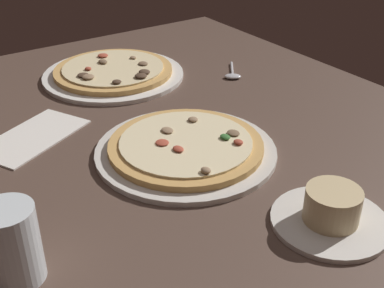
{
  "coord_description": "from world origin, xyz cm",
  "views": [
    {
      "loc": [
        61.09,
        -43.48,
        50.8
      ],
      "look_at": [
        -2.16,
        -0.13,
        7.0
      ],
      "focal_mm": 47.33,
      "sensor_mm": 36.0,
      "label": 1
    }
  ],
  "objects_px": {
    "water_glass": "(13,249)",
    "paper_menu": "(33,137)",
    "pizza_main": "(185,148)",
    "spoon": "(232,74)",
    "ramekin_on_saucer": "(331,212)",
    "pizza_side": "(113,72)"
  },
  "relations": [
    {
      "from": "pizza_side",
      "to": "spoon",
      "type": "distance_m",
      "value": 0.29
    },
    {
      "from": "pizza_main",
      "to": "water_glass",
      "type": "bearing_deg",
      "value": -68.53
    },
    {
      "from": "water_glass",
      "to": "spoon",
      "type": "height_order",
      "value": "water_glass"
    },
    {
      "from": "paper_menu",
      "to": "ramekin_on_saucer",
      "type": "bearing_deg",
      "value": 1.39
    },
    {
      "from": "pizza_main",
      "to": "paper_menu",
      "type": "xyz_separation_m",
      "value": [
        -0.22,
        -0.21,
        -0.01
      ]
    },
    {
      "from": "spoon",
      "to": "pizza_main",
      "type": "bearing_deg",
      "value": -51.24
    },
    {
      "from": "ramekin_on_saucer",
      "to": "spoon",
      "type": "distance_m",
      "value": 0.58
    },
    {
      "from": "water_glass",
      "to": "spoon",
      "type": "xyz_separation_m",
      "value": [
        -0.38,
        0.65,
        -0.04
      ]
    },
    {
      "from": "paper_menu",
      "to": "spoon",
      "type": "bearing_deg",
      "value": 66.2
    },
    {
      "from": "paper_menu",
      "to": "spoon",
      "type": "height_order",
      "value": "spoon"
    },
    {
      "from": "ramekin_on_saucer",
      "to": "spoon",
      "type": "relative_size",
      "value": 1.69
    },
    {
      "from": "water_glass",
      "to": "ramekin_on_saucer",
      "type": "bearing_deg",
      "value": 69.84
    },
    {
      "from": "pizza_main",
      "to": "ramekin_on_saucer",
      "type": "relative_size",
      "value": 1.89
    },
    {
      "from": "pizza_main",
      "to": "ramekin_on_saucer",
      "type": "xyz_separation_m",
      "value": [
        0.29,
        0.06,
        0.01
      ]
    },
    {
      "from": "pizza_side",
      "to": "spoon",
      "type": "bearing_deg",
      "value": 56.62
    },
    {
      "from": "ramekin_on_saucer",
      "to": "paper_menu",
      "type": "height_order",
      "value": "ramekin_on_saucer"
    },
    {
      "from": "water_glass",
      "to": "paper_menu",
      "type": "distance_m",
      "value": 0.38
    },
    {
      "from": "water_glass",
      "to": "pizza_main",
      "type": "bearing_deg",
      "value": 111.47
    },
    {
      "from": "spoon",
      "to": "ramekin_on_saucer",
      "type": "bearing_deg",
      "value": -24.26
    },
    {
      "from": "pizza_main",
      "to": "spoon",
      "type": "height_order",
      "value": "pizza_main"
    },
    {
      "from": "paper_menu",
      "to": "pizza_side",
      "type": "bearing_deg",
      "value": 98.2
    },
    {
      "from": "pizza_main",
      "to": "ramekin_on_saucer",
      "type": "bearing_deg",
      "value": 12.56
    }
  ]
}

